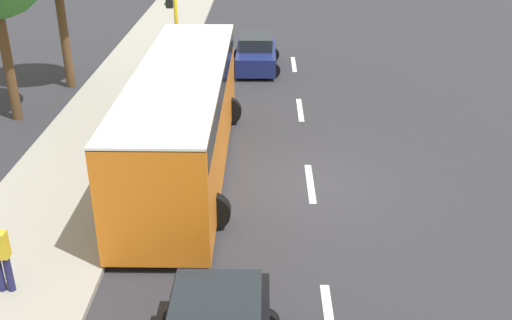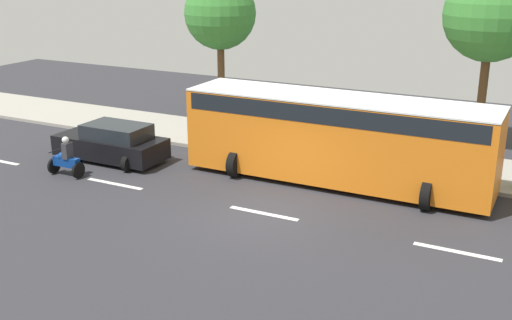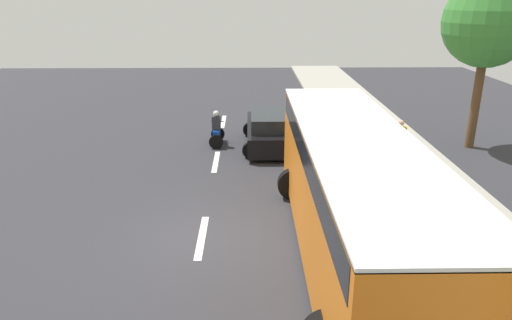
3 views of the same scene
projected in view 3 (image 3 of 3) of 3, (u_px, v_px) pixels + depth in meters
ground_plane at (202, 239)px, 12.80m from camera, size 40.00×60.00×0.10m
sidewalk at (459, 233)px, 12.87m from camera, size 4.00×60.00×0.15m
lane_stripe_mid at (202, 237)px, 12.78m from camera, size 0.20×2.40×0.01m
lane_stripe_south at (216, 162)px, 18.43m from camera, size 0.20×2.40×0.01m
lane_stripe_far_south at (223, 122)px, 24.08m from camera, size 0.20×2.40×0.01m
car_black at (270, 131)px, 19.97m from camera, size 2.32×4.52×1.52m
city_bus at (354, 188)px, 11.26m from camera, size 3.20×11.00×3.16m
motorcycle at (217, 130)px, 20.25m from camera, size 0.60×1.30×1.53m
pedestrian_near_signal at (399, 141)px, 17.48m from camera, size 0.40×0.24×1.69m
street_tree_north at (489, 23)px, 18.47m from camera, size 3.54×3.54×6.91m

